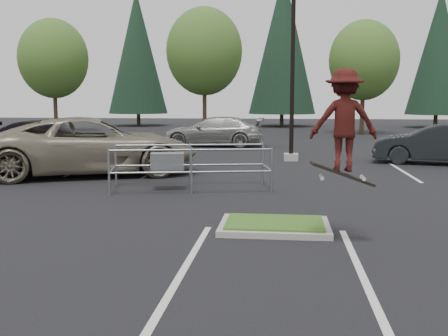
# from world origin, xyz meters

# --- Properties ---
(ground) EXTENTS (120.00, 120.00, 0.00)m
(ground) POSITION_xyz_m (0.00, 0.00, 0.00)
(ground) COLOR black
(ground) RESTS_ON ground
(grass_median) EXTENTS (2.20, 1.60, 0.16)m
(grass_median) POSITION_xyz_m (0.00, 0.00, 0.08)
(grass_median) COLOR #A4A199
(grass_median) RESTS_ON ground
(stall_lines) EXTENTS (22.62, 17.60, 0.01)m
(stall_lines) POSITION_xyz_m (-1.35, 6.02, 0.00)
(stall_lines) COLOR silver
(stall_lines) RESTS_ON ground
(light_pole) EXTENTS (0.70, 0.60, 10.12)m
(light_pole) POSITION_xyz_m (0.50, 12.00, 4.56)
(light_pole) COLOR #A4A199
(light_pole) RESTS_ON ground
(decid_a) EXTENTS (5.44, 5.44, 8.91)m
(decid_a) POSITION_xyz_m (-18.01, 30.03, 5.58)
(decid_a) COLOR #38281C
(decid_a) RESTS_ON ground
(decid_b) EXTENTS (5.89, 5.89, 9.64)m
(decid_b) POSITION_xyz_m (-6.01, 30.53, 6.04)
(decid_b) COLOR #38281C
(decid_b) RESTS_ON ground
(decid_c) EXTENTS (5.12, 5.12, 8.38)m
(decid_c) POSITION_xyz_m (5.99, 29.83, 5.25)
(decid_c) COLOR #38281C
(decid_c) RESTS_ON ground
(conif_a) EXTENTS (5.72, 5.72, 13.00)m
(conif_a) POSITION_xyz_m (-14.00, 40.00, 7.10)
(conif_a) COLOR #38281C
(conif_a) RESTS_ON ground
(conif_b) EXTENTS (6.38, 6.38, 14.50)m
(conif_b) POSITION_xyz_m (0.00, 40.50, 7.85)
(conif_b) COLOR #38281C
(conif_b) RESTS_ON ground
(conif_c) EXTENTS (5.50, 5.50, 12.50)m
(conif_c) POSITION_xyz_m (14.00, 39.50, 6.85)
(conif_c) COLOR #38281C
(conif_c) RESTS_ON ground
(cart_corral) EXTENTS (4.76, 2.48, 1.29)m
(cart_corral) POSITION_xyz_m (-3.00, 4.35, 0.81)
(cart_corral) COLOR gray
(cart_corral) RESTS_ON ground
(skateboarder) EXTENTS (1.20, 0.73, 2.07)m
(skateboarder) POSITION_xyz_m (1.20, -1.00, 2.23)
(skateboarder) COLOR black
(skateboarder) RESTS_ON ground
(car_l_tan) EXTENTS (7.91, 5.73, 2.00)m
(car_l_tan) POSITION_xyz_m (-6.50, 7.00, 1.00)
(car_l_tan) COLOR gray
(car_l_tan) RESTS_ON ground
(car_l_black) EXTENTS (6.03, 3.01, 1.68)m
(car_l_black) POSITION_xyz_m (-10.00, 11.50, 0.84)
(car_l_black) COLOR black
(car_l_black) RESTS_ON ground
(car_r_charc) EXTENTS (5.19, 2.84, 1.62)m
(car_r_charc) POSITION_xyz_m (6.33, 11.50, 0.81)
(car_r_charc) COLOR black
(car_r_charc) RESTS_ON ground
(car_far_silver) EXTENTS (5.64, 2.31, 1.64)m
(car_far_silver) POSITION_xyz_m (-3.73, 18.47, 0.82)
(car_far_silver) COLOR #999994
(car_far_silver) RESTS_ON ground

